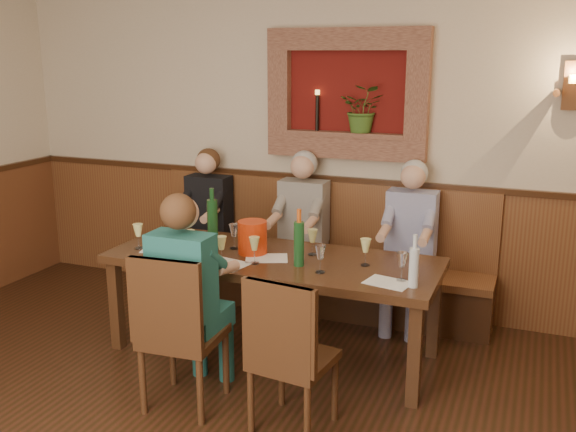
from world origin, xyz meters
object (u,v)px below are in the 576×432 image
Objects in this scene: spittoon_bucket at (253,237)px; wine_bottle_green_b at (213,220)px; water_bottle at (414,266)px; chair_near_left at (183,361)px; wine_bottle_green_a at (299,243)px; person_bench_left at (205,237)px; person_chair_front at (191,315)px; dining_table at (273,266)px; bench at (315,272)px; person_bench_mid at (300,247)px; person_bench_right at (408,261)px; chair_near_right at (292,385)px.

wine_bottle_green_b reaches higher than spittoon_bucket.
wine_bottle_green_b reaches higher than water_bottle.
chair_near_left is 2.55× the size of wine_bottle_green_a.
person_chair_front is (0.79, -1.62, 0.01)m from person_bench_left.
person_bench_left is 0.91m from wine_bottle_green_b.
bench reaches higher than dining_table.
water_bottle is (1.30, 0.65, 0.59)m from chair_near_left.
bench is 1.69m from water_bottle.
person_chair_front reaches higher than person_bench_left.
person_chair_front is at bearing -94.58° from spittoon_bucket.
chair_near_left reaches higher than spittoon_bucket.
person_chair_front is 0.89m from wine_bottle_green_a.
person_bench_mid is (-0.11, -0.10, 0.24)m from bench.
dining_table is at bearing 71.52° from chair_near_left.
person_chair_front is at bearing -157.65° from water_bottle.
bench is 2.20× the size of person_bench_right.
dining_table is 1.76× the size of person_bench_right.
bench is at bearing 112.07° from chair_near_right.
wine_bottle_green_b reaches higher than dining_table.
person_chair_front is at bearing -63.98° from person_bench_left.
person_bench_left is at bearing 140.59° from dining_table.
wine_bottle_green_b is 1.68m from water_bottle.
bench reaches higher than chair_near_right.
person_chair_front is 1.44m from water_bottle.
person_bench_right is at bearing 102.67° from water_bottle.
wine_bottle_green_b is (-0.57, -0.79, 0.60)m from bench.
person_bench_mid reaches higher than bench.
person_chair_front reaches higher than bench.
chair_near_right is (0.73, 0.00, -0.02)m from chair_near_left.
water_bottle is (1.63, -0.40, -0.04)m from wine_bottle_green_b.
person_chair_front is (-0.23, -0.78, -0.11)m from dining_table.
spittoon_bucket is at bearing -43.84° from person_bench_left.
person_bench_mid is at bearing 97.23° from dining_table.
chair_near_right is 0.70× the size of person_bench_mid.
person_bench_right is (0.32, 1.73, 0.28)m from chair_near_right.
spittoon_bucket is at bearing 82.02° from chair_near_left.
chair_near_left is 1.76m from person_bench_mid.
bench is 8.75× the size of water_bottle.
person_bench_right is at bearing -0.01° from person_bench_left.
person_chair_front is at bearing 178.07° from chair_near_right.
chair_near_left is 0.75× the size of person_chair_front.
spittoon_bucket is at bearing 133.09° from chair_near_right.
wine_bottle_green_a is 1.17× the size of water_bottle.
person_chair_front reaches higher than dining_table.
person_bench_right is 5.64× the size of spittoon_bucket.
chair_near_right is at bearing -60.61° from dining_table.
chair_near_left is 2.05m from person_bench_right.
wine_bottle_green_b is (-0.57, 0.15, 0.26)m from dining_table.
wine_bottle_green_a is at bearing 171.41° from water_bottle.
dining_table is 0.85m from person_bench_mid.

